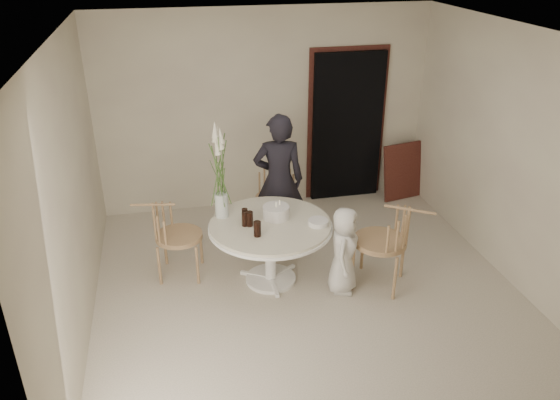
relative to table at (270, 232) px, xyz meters
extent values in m
plane|color=beige|center=(0.35, -0.25, -0.62)|extent=(4.50, 4.50, 0.00)
plane|color=silver|center=(0.35, -0.25, 2.08)|extent=(4.50, 4.50, 0.00)
plane|color=beige|center=(0.35, 2.00, 0.73)|extent=(4.50, 0.00, 4.50)
plane|color=beige|center=(0.35, -2.50, 0.73)|extent=(4.50, 0.00, 4.50)
plane|color=beige|center=(-1.90, -0.25, 0.73)|extent=(0.00, 4.50, 4.50)
plane|color=beige|center=(2.60, -0.25, 0.73)|extent=(0.00, 4.50, 4.50)
cube|color=black|center=(1.50, 1.94, 0.43)|extent=(1.00, 0.10, 2.10)
cube|color=#5D291F|center=(1.50, 1.98, 0.49)|extent=(1.12, 0.03, 2.22)
cylinder|color=white|center=(0.00, 0.00, -0.60)|extent=(0.56, 0.56, 0.04)
cylinder|color=white|center=(0.00, 0.00, -0.27)|extent=(0.12, 0.12, 0.65)
cylinder|color=white|center=(0.00, 0.00, 0.07)|extent=(1.33, 1.33, 0.03)
cylinder|color=silver|center=(0.00, 0.00, 0.09)|extent=(1.30, 1.30, 0.04)
cube|color=#5D291F|center=(2.30, 1.70, -0.21)|extent=(0.64, 0.30, 0.81)
cylinder|color=tan|center=(0.03, 0.97, -0.39)|extent=(0.03, 0.03, 0.45)
cylinder|color=tan|center=(0.40, 0.83, -0.39)|extent=(0.03, 0.03, 0.45)
cylinder|color=tan|center=(0.17, 1.35, -0.39)|extent=(0.03, 0.03, 0.45)
cylinder|color=tan|center=(0.54, 1.21, -0.39)|extent=(0.03, 0.03, 0.45)
cylinder|color=tan|center=(0.28, 1.09, -0.14)|extent=(0.50, 0.50, 0.05)
cylinder|color=tan|center=(1.07, 0.01, -0.36)|extent=(0.03, 0.03, 0.51)
cylinder|color=tan|center=(0.82, -0.37, -0.36)|extent=(0.03, 0.03, 0.51)
cylinder|color=tan|center=(1.45, -0.25, -0.36)|extent=(0.03, 0.03, 0.51)
cylinder|color=tan|center=(1.20, -0.62, -0.36)|extent=(0.03, 0.03, 0.51)
cylinder|color=tan|center=(1.14, -0.31, -0.08)|extent=(0.57, 0.57, 0.06)
cylinder|color=tan|center=(-0.80, 0.11, -0.38)|extent=(0.03, 0.03, 0.47)
cylinder|color=tan|center=(-0.72, 0.52, -0.38)|extent=(0.03, 0.03, 0.47)
cylinder|color=tan|center=(-1.20, 0.19, -0.38)|extent=(0.03, 0.03, 0.47)
cylinder|color=tan|center=(-1.13, 0.60, -0.38)|extent=(0.03, 0.03, 0.47)
cylinder|color=tan|center=(-0.96, 0.35, -0.13)|extent=(0.52, 0.52, 0.05)
imported|color=black|center=(0.28, 0.84, 0.22)|extent=(0.66, 0.48, 1.66)
imported|color=silver|center=(0.72, -0.34, -0.13)|extent=(0.49, 0.57, 0.98)
cylinder|color=silver|center=(0.09, 0.10, 0.18)|extent=(0.29, 0.29, 0.14)
cylinder|color=#FFE5A1|center=(0.09, 0.10, 0.28)|extent=(0.01, 0.01, 0.05)
cylinder|color=#FFE5A1|center=(0.13, 0.14, 0.28)|extent=(0.01, 0.01, 0.05)
cylinder|color=black|center=(-0.27, 0.00, 0.19)|extent=(0.07, 0.07, 0.15)
cylinder|color=black|center=(-0.18, -0.24, 0.20)|extent=(0.09, 0.09, 0.16)
cylinder|color=black|center=(-0.22, -0.01, 0.19)|extent=(0.10, 0.10, 0.16)
cylinder|color=black|center=(-0.26, 0.11, 0.18)|extent=(0.08, 0.08, 0.14)
cylinder|color=white|center=(0.49, -0.15, 0.14)|extent=(0.23, 0.23, 0.05)
cylinder|color=silver|center=(-0.48, 0.26, 0.25)|extent=(0.15, 0.15, 0.27)
cylinder|color=#41652B|center=(-0.45, 0.27, 0.59)|extent=(0.01, 0.01, 0.68)
cone|color=white|center=(-0.45, 0.27, 0.93)|extent=(0.07, 0.07, 0.17)
cylinder|color=#41652B|center=(-0.47, 0.29, 0.62)|extent=(0.01, 0.01, 0.74)
cone|color=white|center=(-0.47, 0.29, 0.99)|extent=(0.07, 0.07, 0.17)
cylinder|color=#41652B|center=(-0.50, 0.29, 0.65)|extent=(0.01, 0.01, 0.80)
cone|color=white|center=(-0.50, 0.29, 1.05)|extent=(0.07, 0.07, 0.17)
cylinder|color=#41652B|center=(-0.51, 0.27, 0.68)|extent=(0.01, 0.01, 0.86)
cone|color=white|center=(-0.51, 0.27, 1.11)|extent=(0.07, 0.07, 0.17)
cylinder|color=#41652B|center=(-0.50, 0.25, 0.59)|extent=(0.01, 0.01, 0.68)
cone|color=white|center=(-0.50, 0.25, 0.93)|extent=(0.07, 0.07, 0.17)
cylinder|color=#41652B|center=(-0.48, 0.24, 0.62)|extent=(0.01, 0.01, 0.74)
cone|color=white|center=(-0.48, 0.24, 0.99)|extent=(0.07, 0.07, 0.17)
cylinder|color=#41652B|center=(-0.46, 0.25, 0.65)|extent=(0.01, 0.01, 0.80)
cone|color=white|center=(-0.46, 0.25, 1.05)|extent=(0.07, 0.07, 0.17)
camera|label=1|loc=(-1.00, -5.00, 2.89)|focal=35.00mm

